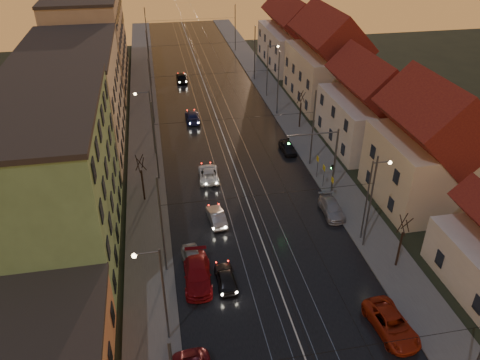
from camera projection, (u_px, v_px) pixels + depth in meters
ground at (299, 342)px, 32.30m from camera, size 160.00×160.00×0.00m
road at (216, 116)px, 65.96m from camera, size 16.00×120.00×0.04m
sidewalk_left at (144, 121)px, 64.33m from camera, size 4.00×120.00×0.15m
sidewalk_right at (284, 110)px, 67.53m from camera, size 4.00×120.00×0.15m
tram_rail_0 at (200, 117)px, 65.59m from camera, size 0.06×120.00×0.03m
tram_rail_1 at (211, 116)px, 65.82m from camera, size 0.06×120.00×0.03m
tram_rail_2 at (221, 115)px, 66.06m from camera, size 0.06×120.00×0.03m
tram_rail_3 at (231, 115)px, 66.29m from camera, size 0.06×120.00×0.03m
apartment_left_1 at (46, 183)px, 37.93m from camera, size 10.00×18.00×13.00m
apartment_left_2 at (75, 100)px, 55.02m from camera, size 10.00×20.00×12.00m
apartment_left_3 at (90, 40)px, 74.70m from camera, size 10.00×24.00×14.00m
house_right_1 at (427, 152)px, 44.84m from camera, size 8.67×10.20×10.80m
house_right_2 at (369, 109)px, 56.20m from camera, size 9.18×12.24×9.20m
house_right_3 at (327, 63)px, 68.23m from camera, size 9.18×14.28×11.50m
house_right_4 at (292, 37)px, 83.77m from camera, size 9.18×16.32×10.00m
catenary_pole_l_1 at (162, 227)px, 36.18m from camera, size 0.16×0.16×9.00m
catenary_pole_r_1 at (370, 204)px, 38.94m from camera, size 0.16×0.16×9.00m
catenary_pole_l_2 at (155, 142)px, 48.80m from camera, size 0.16×0.16×9.00m
catenary_pole_r_2 at (313, 129)px, 51.56m from camera, size 0.16×0.16×9.00m
catenary_pole_l_3 at (151, 92)px, 61.43m from camera, size 0.16×0.16×9.00m
catenary_pole_r_3 at (278, 84)px, 64.19m from camera, size 0.16×0.16×9.00m
catenary_pole_l_4 at (149, 59)px, 74.05m from camera, size 0.16×0.16×9.00m
catenary_pole_r_4 at (255, 54)px, 76.81m from camera, size 0.16×0.16×9.00m
catenary_pole_l_5 at (147, 32)px, 89.20m from camera, size 0.16×0.16×9.00m
catenary_pole_r_5 at (235, 28)px, 91.96m from camera, size 0.16×0.16×9.00m
street_lamp_0 at (159, 287)px, 30.01m from camera, size 1.75×0.32×8.00m
street_lamp_1 at (371, 193)px, 39.66m from camera, size 1.75×0.32×8.00m
street_lamp_2 at (149, 117)px, 53.57m from camera, size 1.75×0.32×8.00m
street_lamp_3 at (269, 66)px, 69.96m from camera, size 1.75×0.32×8.00m
traffic_light_mast at (326, 154)px, 46.36m from camera, size 5.30×0.32×7.20m
bare_tree_0 at (142, 179)px, 46.22m from camera, size 1.09×1.09×5.11m
bare_tree_1 at (401, 243)px, 37.71m from camera, size 1.09×1.09×5.11m
bare_tree_2 at (300, 110)px, 61.31m from camera, size 1.09×1.09×5.11m
driving_car_0 at (226, 278)px, 36.89m from camera, size 1.55×3.73×1.26m
driving_car_1 at (216, 217)px, 43.99m from camera, size 1.68×3.96×1.27m
driving_car_2 at (208, 174)px, 50.90m from camera, size 2.36×4.62×1.25m
driving_car_3 at (192, 117)px, 64.10m from camera, size 1.93×4.61×1.33m
driving_car_4 at (182, 77)px, 78.06m from camera, size 1.98×4.57×1.53m
parked_left_2 at (198, 274)px, 37.06m from camera, size 2.41×5.35×1.52m
parked_left_3 at (193, 261)px, 38.55m from camera, size 2.01×4.17×1.37m
parked_right_0 at (391, 324)px, 32.78m from camera, size 2.73×5.19×1.39m
parked_right_1 at (332, 208)px, 45.20m from camera, size 1.92×4.42×1.27m
parked_right_2 at (287, 147)px, 56.25m from camera, size 1.62×3.70×1.24m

